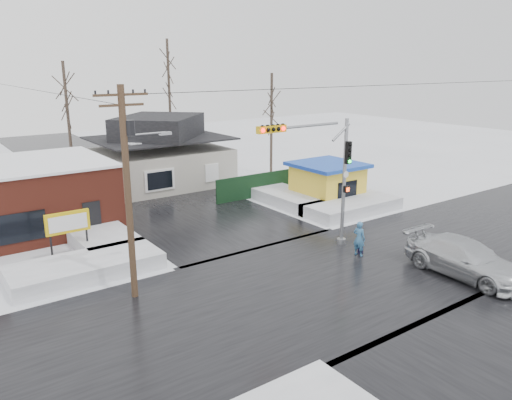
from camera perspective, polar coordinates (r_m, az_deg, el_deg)
ground at (r=23.92m, az=7.99°, el=-8.94°), size 120.00×120.00×0.00m
road_ns at (r=23.92m, az=7.99°, el=-8.91°), size 10.00×120.00×0.02m
road_ew at (r=23.92m, az=7.99°, el=-8.91°), size 120.00×10.00×0.02m
snowbank_nw at (r=25.27m, az=-18.87°, el=-7.30°), size 7.00×3.00×0.80m
snowbank_ne at (r=34.47m, az=10.90°, el=-0.74°), size 7.00×3.00×0.80m
snowbank_nside_w at (r=30.32m, az=-18.09°, el=-3.47°), size 3.00×8.00×0.80m
snowbank_nside_e at (r=36.69m, az=3.09°, el=0.50°), size 3.00×8.00×0.80m
traffic_signal at (r=26.19m, az=7.77°, el=3.66°), size 6.05×0.68×7.00m
utility_pole at (r=21.00m, az=-14.34°, el=2.04°), size 3.15×0.44×9.00m
brick_building at (r=32.82m, az=-27.14°, el=0.04°), size 12.20×8.20×4.12m
marquee_sign at (r=27.05m, az=-20.72°, el=-2.57°), size 2.20×0.21×2.55m
house at (r=42.01m, az=-10.90°, el=5.24°), size 10.40×8.40×5.76m
kiosk at (r=36.58m, az=8.15°, el=2.04°), size 4.60×4.60×2.88m
fence at (r=37.81m, az=0.62°, el=1.75°), size 8.00×0.12×1.80m
tree_far_left at (r=43.16m, az=-20.98°, el=11.92°), size 3.00×3.00×10.00m
tree_far_mid at (r=48.53m, az=-10.01°, el=14.82°), size 3.00×3.00×12.00m
tree_far_right at (r=44.93m, az=1.80°, el=11.97°), size 3.00×3.00×9.00m
pedestrian at (r=26.66m, az=11.70°, el=-4.36°), size 0.58×0.76×1.87m
car at (r=25.72m, az=22.77°, el=-6.20°), size 2.51×5.94×1.71m
shopping_bag at (r=27.21m, az=11.84°, el=-5.66°), size 0.30×0.16×0.35m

